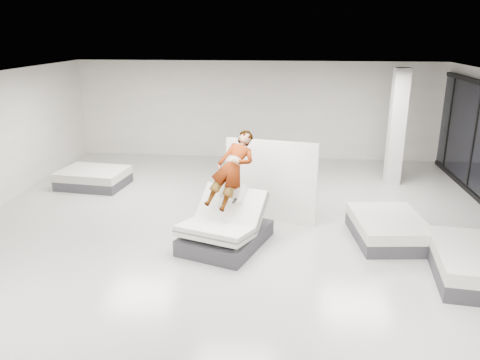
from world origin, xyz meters
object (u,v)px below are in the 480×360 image
Objects in this scene: flat_bed_right_near at (479,265)px; hero_bed at (225,229)px; person at (232,184)px; remote at (235,201)px; flat_bed_left_far at (94,178)px; flat_bed_right_far at (388,228)px; column at (397,127)px; divider_panel at (271,182)px.

hero_bed is at bearing 168.91° from flat_bed_right_near.
person reaches higher than remote.
flat_bed_left_far is (-4.30, 3.46, -0.76)m from remote.
person is at bearing 70.33° from hero_bed.
person reaches higher than flat_bed_right_far.
column reaches higher than flat_bed_right_near.
flat_bed_right_far is 4.19m from column.
remote is 0.07× the size of divider_panel.
hero_bed is 15.42× the size of remote.
flat_bed_left_far is at bearing 153.78° from flat_bed_right_near.
remote is at bearing -24.34° from hero_bed.
flat_bed_right_near is 9.64m from flat_bed_left_far.
column is (3.33, 3.10, 0.67)m from divider_panel.
remote is 0.04× the size of column.
flat_bed_right_near is 1.12× the size of flat_bed_left_far.
divider_panel is 4.59m from column.
hero_bed is 1.03× the size of flat_bed_right_near.
flat_bed_right_far is (3.10, 0.68, -0.75)m from remote.
flat_bed_left_far is (-4.95, 2.00, -0.69)m from divider_panel.
person is 3.35m from flat_bed_right_far.
flat_bed_right_near is (4.43, -1.20, -0.94)m from person.
remote is 1.60m from divider_panel.
hero_bed is at bearing -110.08° from divider_panel.
hero_bed is 0.92m from person.
flat_bed_right_near is at bearing -50.12° from flat_bed_right_far.
column reaches higher than hero_bed.
person is 5.82m from column.
hero_bed is 3.36m from flat_bed_right_far.
flat_bed_right_far is 0.60× the size of column.
column reaches higher than person.
flat_bed_right_near is (4.34, -0.80, -0.73)m from remote.
person reaches higher than flat_bed_right_near.
divider_panel is 5.39m from flat_bed_left_far.
column reaches higher than divider_panel.
hero_bed is 0.67× the size of column.
person is 0.93× the size of flat_bed_left_far.
person reaches higher than hero_bed.
divider_panel reaches higher than flat_bed_right_near.
flat_bed_left_far is (-7.41, 2.78, -0.01)m from flat_bed_right_far.
flat_bed_right_far is 1.93m from flat_bed_right_near.
flat_bed_right_near is (1.24, -1.48, 0.02)m from flat_bed_right_far.
remote is 3.27m from flat_bed_right_far.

